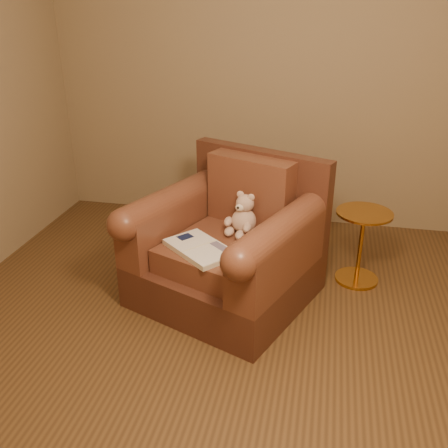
# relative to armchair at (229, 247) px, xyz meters

# --- Properties ---
(floor) EXTENTS (4.00, 4.00, 0.00)m
(floor) POSITION_rel_armchair_xyz_m (0.18, -0.64, -0.36)
(floor) COLOR brown
(floor) RESTS_ON ground
(room) EXTENTS (4.02, 4.02, 2.71)m
(room) POSITION_rel_armchair_xyz_m (0.18, -0.64, 1.35)
(room) COLOR #927B5A
(room) RESTS_ON ground
(armchair) EXTENTS (1.33, 1.30, 0.93)m
(armchair) POSITION_rel_armchair_xyz_m (0.00, 0.00, 0.00)
(armchair) COLOR #4B2619
(armchair) RESTS_ON floor
(teddy_bear) EXTENTS (0.21, 0.24, 0.28)m
(teddy_bear) POSITION_rel_armchair_xyz_m (0.07, 0.06, 0.19)
(teddy_bear) COLOR #CAA38D
(teddy_bear) RESTS_ON armchair
(guidebook) EXTENTS (0.51, 0.49, 0.04)m
(guidebook) POSITION_rel_armchair_xyz_m (-0.14, -0.25, 0.10)
(guidebook) COLOR beige
(guidebook) RESTS_ON armchair
(side_table) EXTENTS (0.38, 0.38, 0.54)m
(side_table) POSITION_rel_armchair_xyz_m (0.87, 0.36, -0.07)
(side_table) COLOR #C68936
(side_table) RESTS_ON floor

